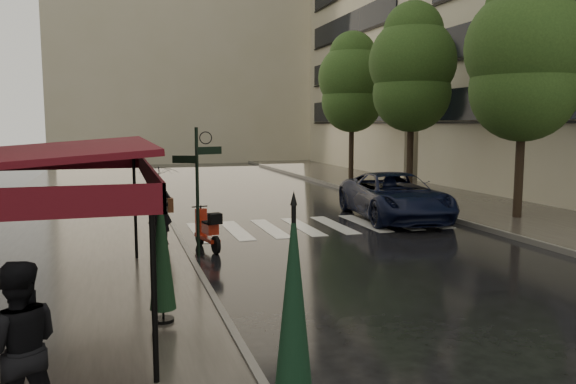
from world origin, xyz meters
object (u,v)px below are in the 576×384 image
scooter (208,231)px  parasol_front (294,333)px  parked_car (395,196)px  parasol_back (162,248)px  pedestrian_terrace (18,349)px  pedestrian_with_umbrella (159,180)px

scooter → parasol_front: parasol_front is taller
parked_car → parasol_back: size_ratio=2.56×
scooter → parasol_front: 9.74m
pedestrian_terrace → parked_car: pedestrian_terrace is taller
pedestrian_terrace → parasol_front: parasol_front is taller
scooter → pedestrian_with_umbrella: bearing=144.7°
parasol_back → scooter: bearing=73.9°
parked_car → pedestrian_with_umbrella: bearing=-156.8°
pedestrian_terrace → scooter: 8.76m
scooter → parked_car: bearing=11.0°
pedestrian_with_umbrella → parasol_back: bearing=-98.5°
pedestrian_with_umbrella → pedestrian_terrace: pedestrian_with_umbrella is taller
parked_car → pedestrian_terrace: bearing=-125.3°
pedestrian_with_umbrella → scooter: bearing=-27.9°
pedestrian_with_umbrella → parasol_front: pedestrian_with_umbrella is taller
pedestrian_with_umbrella → scooter: (1.14, -0.49, -1.28)m
parked_car → parasol_front: (-7.52, -12.49, 0.67)m
scooter → parked_car: (6.73, 2.84, 0.28)m
pedestrian_with_umbrella → parked_car: (7.87, 2.34, -0.99)m
parasol_front → parasol_back: size_ratio=1.14×
scooter → parasol_back: (-1.54, -5.33, 0.80)m
pedestrian_with_umbrella → parasol_back: 5.85m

